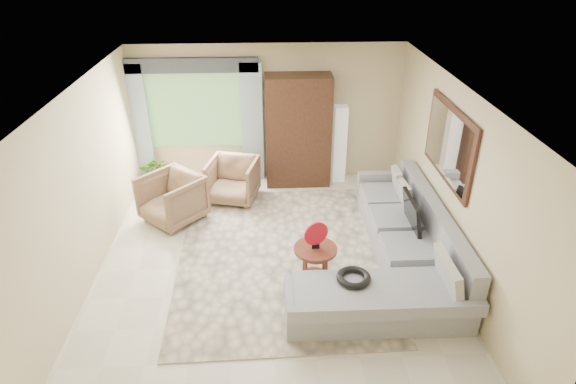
{
  "coord_description": "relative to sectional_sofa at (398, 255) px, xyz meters",
  "views": [
    {
      "loc": [
        -0.03,
        -5.66,
        4.3
      ],
      "look_at": [
        0.25,
        0.35,
        1.05
      ],
      "focal_mm": 30.0,
      "sensor_mm": 36.0,
      "label": 1
    }
  ],
  "objects": [
    {
      "name": "wall_mirror",
      "position": [
        0.68,
        0.53,
        1.47
      ],
      "size": [
        0.05,
        1.7,
        1.05
      ],
      "color": "black",
      "rests_on": "wall_right"
    },
    {
      "name": "coffee_table",
      "position": [
        -1.2,
        -0.21,
        0.02
      ],
      "size": [
        0.59,
        0.59,
        0.59
      ],
      "rotation": [
        0.0,
        0.0,
        0.38
      ],
      "color": "#4C2114",
      "rests_on": "ground"
    },
    {
      "name": "valance",
      "position": [
        -3.13,
        3.08,
        1.97
      ],
      "size": [
        2.4,
        0.12,
        0.26
      ],
      "primitive_type": "cube",
      "color": "#1E232D",
      "rests_on": "wall_back"
    },
    {
      "name": "armoire",
      "position": [
        -1.23,
        2.9,
        0.77
      ],
      "size": [
        1.2,
        0.55,
        2.1
      ],
      "primitive_type": "cube",
      "color": "black",
      "rests_on": "ground"
    },
    {
      "name": "tv_screen",
      "position": [
        0.27,
        0.43,
        0.44
      ],
      "size": [
        0.14,
        0.74,
        0.48
      ],
      "primitive_type": "cube",
      "rotation": [
        0.0,
        -0.17,
        0.0
      ],
      "color": "black",
      "rests_on": "sectional_sofa"
    },
    {
      "name": "curtain_right",
      "position": [
        -2.08,
        3.06,
        0.87
      ],
      "size": [
        0.4,
        0.08,
        2.3
      ],
      "primitive_type": "cube",
      "color": "#9EB7CC",
      "rests_on": "ground"
    },
    {
      "name": "red_disc",
      "position": [
        -1.2,
        -0.21,
        0.53
      ],
      "size": [
        0.33,
        0.14,
        0.34
      ],
      "primitive_type": "cylinder",
      "rotation": [
        1.57,
        0.0,
        0.35
      ],
      "color": "red",
      "rests_on": "coffee_table"
    },
    {
      "name": "armchair_left",
      "position": [
        -3.41,
        1.57,
        0.13
      ],
      "size": [
        1.25,
        1.26,
        0.82
      ],
      "primitive_type": "imported",
      "rotation": [
        0.0,
        0.0,
        -0.74
      ],
      "color": "#916D4F",
      "rests_on": "ground"
    },
    {
      "name": "curtain_left",
      "position": [
        -4.18,
        3.06,
        0.87
      ],
      "size": [
        0.4,
        0.08,
        2.3
      ],
      "primitive_type": "cube",
      "color": "#9EB7CC",
      "rests_on": "ground"
    },
    {
      "name": "armchair_right",
      "position": [
        -2.44,
        2.24,
        0.1
      ],
      "size": [
        1.01,
        1.02,
        0.77
      ],
      "primitive_type": "imported",
      "rotation": [
        0.0,
        0.0,
        -0.24
      ],
      "color": "olive",
      "rests_on": "ground"
    },
    {
      "name": "potted_plant",
      "position": [
        -3.96,
        2.85,
        0.01
      ],
      "size": [
        0.58,
        0.52,
        0.6
      ],
      "primitive_type": "imported",
      "rotation": [
        0.0,
        0.0,
        0.11
      ],
      "color": "#999999",
      "rests_on": "ground"
    },
    {
      "name": "floor_lamp",
      "position": [
        -0.43,
        2.96,
        0.47
      ],
      "size": [
        0.24,
        0.24,
        1.5
      ],
      "primitive_type": "cube",
      "color": "silver",
      "rests_on": "ground"
    },
    {
      "name": "ground",
      "position": [
        -1.78,
        0.18,
        -0.28
      ],
      "size": [
        6.0,
        6.0,
        0.0
      ],
      "primitive_type": "plane",
      "color": "silver",
      "rests_on": "ground"
    },
    {
      "name": "area_rug",
      "position": [
        -1.66,
        0.46,
        -0.27
      ],
      "size": [
        3.09,
        4.07,
        0.02
      ],
      "primitive_type": "cube",
      "rotation": [
        0.0,
        0.0,
        0.02
      ],
      "color": "beige",
      "rests_on": "ground"
    },
    {
      "name": "window",
      "position": [
        -3.13,
        3.15,
        1.12
      ],
      "size": [
        1.8,
        0.04,
        1.4
      ],
      "primitive_type": "cube",
      "color": "#669E59",
      "rests_on": "wall_back"
    },
    {
      "name": "sectional_sofa",
      "position": [
        0.0,
        0.0,
        0.0
      ],
      "size": [
        2.3,
        3.46,
        0.9
      ],
      "color": "#9D9FA5",
      "rests_on": "ground"
    },
    {
      "name": "garden_hose",
      "position": [
        -0.78,
        -0.8,
        0.26
      ],
      "size": [
        0.43,
        0.43,
        0.09
      ],
      "primitive_type": "torus",
      "color": "black",
      "rests_on": "sectional_sofa"
    }
  ]
}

